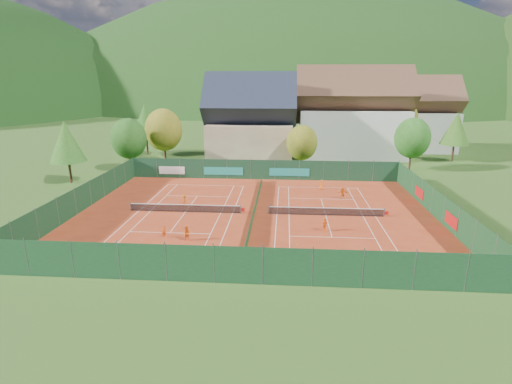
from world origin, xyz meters
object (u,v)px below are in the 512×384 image
object	(u,v)px
chalet	(251,125)
ball_hopper	(393,253)
hotel_block_b	(413,119)
hotel_block_a	(352,118)
player_left_far	(184,201)
player_right_far_b	(343,193)
player_left_mid	(187,234)
player_right_far_a	(321,185)
player_left_near	(164,232)
player_right_near	(324,225)

from	to	relation	value
chalet	ball_hopper	xyz separation A→B (m)	(15.57, -40.89, -6.07)
hotel_block_b	hotel_block_a	bearing A→B (deg)	-150.26
chalet	hotel_block_b	size ratio (longest dim) A/B	0.94
player_left_far	player_right_far_b	distance (m)	19.83
hotel_block_a	hotel_block_b	bearing A→B (deg)	29.74
ball_hopper	player_left_far	xyz separation A→B (m)	(-21.10, 12.69, 0.22)
player_left_mid	hotel_block_a	bearing A→B (deg)	76.73
player_right_far_a	player_right_far_b	world-z (taller)	player_right_far_b
player_right_far_a	hotel_block_a	bearing A→B (deg)	-96.68
ball_hopper	player_left_far	world-z (taller)	player_left_far
hotel_block_a	chalet	bearing A→B (deg)	-162.47
player_left_near	player_left_far	world-z (taller)	player_left_far
ball_hopper	player_left_near	distance (m)	20.99
hotel_block_b	player_right_far_b	distance (m)	42.43
player_left_near	player_left_mid	xyz separation A→B (m)	(2.38, -0.64, 0.12)
player_right_near	player_right_far_b	xyz separation A→B (m)	(3.33, 11.54, 0.05)
hotel_block_a	player_left_far	xyz separation A→B (m)	(-24.53, -34.20, -6.61)
chalet	ball_hopper	world-z (taller)	chalet
ball_hopper	player_right_far_b	bearing A→B (deg)	96.08
ball_hopper	player_left_mid	size ratio (longest dim) A/B	0.54
player_left_near	player_left_mid	size ratio (longest dim) A/B	0.84
hotel_block_a	player_left_near	size ratio (longest dim) A/B	17.30
player_left_near	player_right_far_a	xyz separation A→B (m)	(16.56, 18.54, 0.05)
player_left_mid	player_right_near	world-z (taller)	player_left_mid
hotel_block_a	player_left_far	size ratio (longest dim) A/B	13.92
chalet	player_left_mid	bearing A→B (deg)	-94.17
ball_hopper	player_right_far_a	xyz separation A→B (m)	(-4.19, 21.77, 0.12)
hotel_block_a	player_right_far_b	world-z (taller)	hotel_block_a
hotel_block_a	player_right_far_a	world-z (taller)	hotel_block_a
hotel_block_b	player_left_mid	xyz separation A→B (m)	(-35.79, -52.30, -5.87)
ball_hopper	player_left_near	xyz separation A→B (m)	(-20.74, 3.23, 0.07)
hotel_block_a	hotel_block_b	world-z (taller)	hotel_block_a
hotel_block_a	player_right_near	bearing A→B (deg)	-101.92
chalet	player_right_near	bearing A→B (deg)	-73.44
hotel_block_b	player_right_far_a	bearing A→B (deg)	-123.13
chalet	player_right_far_b	xyz separation A→B (m)	(13.70, -23.33, -5.85)
hotel_block_b	player_right_near	bearing A→B (deg)	-114.84
hotel_block_a	player_left_far	world-z (taller)	hotel_block_a
hotel_block_a	player_right_near	distance (m)	42.31
hotel_block_a	hotel_block_b	xyz separation A→B (m)	(14.00, 8.00, -0.76)
player_right_far_a	chalet	bearing A→B (deg)	-49.05
chalet	player_right_far_a	size ratio (longest dim) A/B	12.03
player_left_near	hotel_block_b	bearing A→B (deg)	46.84
hotel_block_a	ball_hopper	size ratio (longest dim) A/B	27.00
hotel_block_a	player_left_mid	xyz separation A→B (m)	(-21.79, -44.30, -6.64)
hotel_block_a	player_left_mid	world-z (taller)	hotel_block_a
chalet	player_left_near	distance (m)	38.48
player_left_far	ball_hopper	bearing A→B (deg)	167.32
ball_hopper	chalet	bearing A→B (deg)	110.84
hotel_block_a	player_right_near	size ratio (longest dim) A/B	14.88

